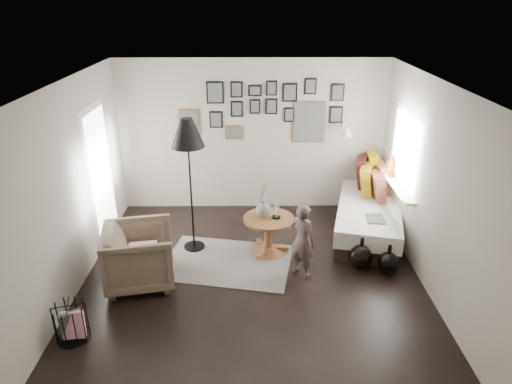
{
  "coord_description": "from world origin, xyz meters",
  "views": [
    {
      "loc": [
        -0.0,
        -5.07,
        3.53
      ],
      "look_at": [
        0.05,
        0.5,
        1.1
      ],
      "focal_mm": 32.0,
      "sensor_mm": 36.0,
      "label": 1
    }
  ],
  "objects_px": {
    "daybed": "(367,209)",
    "child": "(302,240)",
    "vase": "(263,207)",
    "floor_lamp": "(188,138)",
    "armchair": "(140,256)",
    "demijohn_large": "(361,257)",
    "demijohn_small": "(388,263)",
    "magazine_basket": "(71,322)",
    "pedestal_table": "(268,237)"
  },
  "relations": [
    {
      "from": "pedestal_table",
      "to": "magazine_basket",
      "type": "relative_size",
      "value": 1.68
    },
    {
      "from": "pedestal_table",
      "to": "demijohn_large",
      "type": "relative_size",
      "value": 1.53
    },
    {
      "from": "pedestal_table",
      "to": "armchair",
      "type": "distance_m",
      "value": 1.86
    },
    {
      "from": "armchair",
      "to": "floor_lamp",
      "type": "distance_m",
      "value": 1.7
    },
    {
      "from": "demijohn_large",
      "to": "demijohn_small",
      "type": "xyz_separation_m",
      "value": [
        0.35,
        -0.12,
        -0.02
      ]
    },
    {
      "from": "floor_lamp",
      "to": "child",
      "type": "relative_size",
      "value": 1.89
    },
    {
      "from": "vase",
      "to": "magazine_basket",
      "type": "relative_size",
      "value": 1.2
    },
    {
      "from": "vase",
      "to": "pedestal_table",
      "type": "bearing_deg",
      "value": -14.04
    },
    {
      "from": "pedestal_table",
      "to": "armchair",
      "type": "height_order",
      "value": "armchair"
    },
    {
      "from": "magazine_basket",
      "to": "armchair",
      "type": "bearing_deg",
      "value": 63.84
    },
    {
      "from": "daybed",
      "to": "pedestal_table",
      "type": "bearing_deg",
      "value": -141.14
    },
    {
      "from": "floor_lamp",
      "to": "child",
      "type": "distance_m",
      "value": 2.08
    },
    {
      "from": "demijohn_small",
      "to": "child",
      "type": "relative_size",
      "value": 0.41
    },
    {
      "from": "demijohn_large",
      "to": "armchair",
      "type": "bearing_deg",
      "value": -174.33
    },
    {
      "from": "magazine_basket",
      "to": "demijohn_small",
      "type": "bearing_deg",
      "value": 18.06
    },
    {
      "from": "daybed",
      "to": "floor_lamp",
      "type": "relative_size",
      "value": 1.17
    },
    {
      "from": "magazine_basket",
      "to": "child",
      "type": "bearing_deg",
      "value": 25.05
    },
    {
      "from": "demijohn_large",
      "to": "demijohn_small",
      "type": "distance_m",
      "value": 0.37
    },
    {
      "from": "vase",
      "to": "armchair",
      "type": "bearing_deg",
      "value": -154.89
    },
    {
      "from": "pedestal_table",
      "to": "floor_lamp",
      "type": "xyz_separation_m",
      "value": [
        -1.11,
        0.15,
        1.46
      ]
    },
    {
      "from": "vase",
      "to": "demijohn_large",
      "type": "xyz_separation_m",
      "value": [
        1.34,
        -0.47,
        -0.55
      ]
    },
    {
      "from": "magazine_basket",
      "to": "demijohn_large",
      "type": "bearing_deg",
      "value": 21.46
    },
    {
      "from": "armchair",
      "to": "demijohn_large",
      "type": "xyz_separation_m",
      "value": [
        2.96,
        0.29,
        -0.22
      ]
    },
    {
      "from": "floor_lamp",
      "to": "daybed",
      "type": "bearing_deg",
      "value": 12.28
    },
    {
      "from": "armchair",
      "to": "floor_lamp",
      "type": "relative_size",
      "value": 0.44
    },
    {
      "from": "floor_lamp",
      "to": "demijohn_large",
      "type": "relative_size",
      "value": 4.17
    },
    {
      "from": "vase",
      "to": "child",
      "type": "relative_size",
      "value": 0.49
    },
    {
      "from": "floor_lamp",
      "to": "magazine_basket",
      "type": "xyz_separation_m",
      "value": [
        -1.12,
        -1.97,
        -1.51
      ]
    },
    {
      "from": "magazine_basket",
      "to": "demijohn_large",
      "type": "distance_m",
      "value": 3.75
    },
    {
      "from": "armchair",
      "to": "magazine_basket",
      "type": "distance_m",
      "value": 1.22
    },
    {
      "from": "vase",
      "to": "floor_lamp",
      "type": "xyz_separation_m",
      "value": [
        -1.03,
        0.13,
        0.99
      ]
    },
    {
      "from": "demijohn_large",
      "to": "child",
      "type": "relative_size",
      "value": 0.45
    },
    {
      "from": "armchair",
      "to": "demijohn_small",
      "type": "relative_size",
      "value": 2.02
    },
    {
      "from": "child",
      "to": "demijohn_large",
      "type": "bearing_deg",
      "value": -130.11
    },
    {
      "from": "child",
      "to": "floor_lamp",
      "type": "bearing_deg",
      "value": 15.79
    },
    {
      "from": "vase",
      "to": "demijohn_small",
      "type": "relative_size",
      "value": 1.2
    },
    {
      "from": "daybed",
      "to": "demijohn_small",
      "type": "bearing_deg",
      "value": -76.08
    },
    {
      "from": "daybed",
      "to": "demijohn_small",
      "type": "distance_m",
      "value": 1.32
    },
    {
      "from": "floor_lamp",
      "to": "magazine_basket",
      "type": "bearing_deg",
      "value": -119.59
    },
    {
      "from": "armchair",
      "to": "magazine_basket",
      "type": "bearing_deg",
      "value": 142.69
    },
    {
      "from": "armchair",
      "to": "child",
      "type": "xyz_separation_m",
      "value": [
        2.13,
        0.16,
        0.13
      ]
    },
    {
      "from": "armchair",
      "to": "demijohn_large",
      "type": "relative_size",
      "value": 1.84
    },
    {
      "from": "floor_lamp",
      "to": "demijohn_small",
      "type": "height_order",
      "value": "floor_lamp"
    },
    {
      "from": "daybed",
      "to": "child",
      "type": "bearing_deg",
      "value": -117.88
    },
    {
      "from": "daybed",
      "to": "demijohn_large",
      "type": "relative_size",
      "value": 4.89
    },
    {
      "from": "armchair",
      "to": "demijohn_small",
      "type": "height_order",
      "value": "armchair"
    },
    {
      "from": "pedestal_table",
      "to": "child",
      "type": "height_order",
      "value": "child"
    },
    {
      "from": "pedestal_table",
      "to": "armchair",
      "type": "relative_size",
      "value": 0.83
    },
    {
      "from": "pedestal_table",
      "to": "demijohn_large",
      "type": "height_order",
      "value": "pedestal_table"
    },
    {
      "from": "vase",
      "to": "magazine_basket",
      "type": "height_order",
      "value": "vase"
    }
  ]
}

